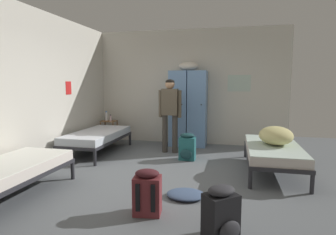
{
  "coord_description": "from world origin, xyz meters",
  "views": [
    {
      "loc": [
        1.13,
        -4.55,
        1.56
      ],
      "look_at": [
        0.0,
        0.26,
        0.95
      ],
      "focal_mm": 30.13,
      "sensor_mm": 36.0,
      "label": 1
    }
  ],
  "objects_px": {
    "locker_bank": "(188,107)",
    "shelf_unit": "(109,129)",
    "person_traveler": "(170,109)",
    "lotion_bottle": "(111,118)",
    "bed_left_rear": "(97,136)",
    "backpack_maroon": "(148,193)",
    "clothes_pile_denim": "(186,194)",
    "backpack_black": "(221,214)",
    "bed_right": "(273,151)",
    "bed_left_front": "(5,172)",
    "backpack_teal": "(187,147)",
    "bedding_heap": "(276,135)",
    "water_bottle": "(106,116)"
  },
  "relations": [
    {
      "from": "backpack_teal",
      "to": "bed_left_front",
      "type": "bearing_deg",
      "value": -129.38
    },
    {
      "from": "bed_left_front",
      "to": "lotion_bottle",
      "type": "xyz_separation_m",
      "value": [
        -0.18,
        3.71,
        0.27
      ]
    },
    {
      "from": "bed_left_rear",
      "to": "backpack_maroon",
      "type": "height_order",
      "value": "backpack_maroon"
    },
    {
      "from": "bedding_heap",
      "to": "lotion_bottle",
      "type": "relative_size",
      "value": 4.35
    },
    {
      "from": "backpack_teal",
      "to": "locker_bank",
      "type": "bearing_deg",
      "value": 98.6
    },
    {
      "from": "backpack_black",
      "to": "bed_right",
      "type": "bearing_deg",
      "value": 71.95
    },
    {
      "from": "bed_left_rear",
      "to": "bed_left_front",
      "type": "bearing_deg",
      "value": -90.0
    },
    {
      "from": "bed_left_rear",
      "to": "water_bottle",
      "type": "bearing_deg",
      "value": 105.75
    },
    {
      "from": "person_traveler",
      "to": "lotion_bottle",
      "type": "bearing_deg",
      "value": 158.52
    },
    {
      "from": "locker_bank",
      "to": "bed_left_rear",
      "type": "xyz_separation_m",
      "value": [
        -1.85,
        -1.23,
        -0.59
      ]
    },
    {
      "from": "bedding_heap",
      "to": "water_bottle",
      "type": "distance_m",
      "value": 4.34
    },
    {
      "from": "backpack_black",
      "to": "backpack_teal",
      "type": "relative_size",
      "value": 1.0
    },
    {
      "from": "bed_left_rear",
      "to": "backpack_maroon",
      "type": "bearing_deg",
      "value": -52.42
    },
    {
      "from": "bed_left_rear",
      "to": "bedding_heap",
      "type": "height_order",
      "value": "bedding_heap"
    },
    {
      "from": "person_traveler",
      "to": "lotion_bottle",
      "type": "height_order",
      "value": "person_traveler"
    },
    {
      "from": "lotion_bottle",
      "to": "bed_left_front",
      "type": "bearing_deg",
      "value": -87.22
    },
    {
      "from": "bed_right",
      "to": "locker_bank",
      "type": "bearing_deg",
      "value": 135.4
    },
    {
      "from": "backpack_maroon",
      "to": "backpack_teal",
      "type": "bearing_deg",
      "value": 88.29
    },
    {
      "from": "bed_left_rear",
      "to": "backpack_teal",
      "type": "xyz_separation_m",
      "value": [
        2.05,
        -0.1,
        -0.12
      ]
    },
    {
      "from": "bedding_heap",
      "to": "lotion_bottle",
      "type": "bearing_deg",
      "value": 157.28
    },
    {
      "from": "person_traveler",
      "to": "backpack_black",
      "type": "bearing_deg",
      "value": -68.91
    },
    {
      "from": "bed_left_front",
      "to": "bed_left_rear",
      "type": "xyz_separation_m",
      "value": [
        0.0,
        2.6,
        0.0
      ]
    },
    {
      "from": "bedding_heap",
      "to": "backpack_maroon",
      "type": "relative_size",
      "value": 1.33
    },
    {
      "from": "clothes_pile_denim",
      "to": "backpack_black",
      "type": "bearing_deg",
      "value": -61.19
    },
    {
      "from": "bed_left_front",
      "to": "person_traveler",
      "type": "distance_m",
      "value": 3.46
    },
    {
      "from": "backpack_teal",
      "to": "bed_right",
      "type": "bearing_deg",
      "value": -15.33
    },
    {
      "from": "backpack_black",
      "to": "backpack_teal",
      "type": "xyz_separation_m",
      "value": [
        -0.81,
        2.82,
        0.0
      ]
    },
    {
      "from": "backpack_black",
      "to": "clothes_pile_denim",
      "type": "relative_size",
      "value": 1.04
    },
    {
      "from": "bed_left_rear",
      "to": "backpack_black",
      "type": "relative_size",
      "value": 3.45
    },
    {
      "from": "lotion_bottle",
      "to": "backpack_black",
      "type": "height_order",
      "value": "lotion_bottle"
    },
    {
      "from": "bed_right",
      "to": "water_bottle",
      "type": "height_order",
      "value": "water_bottle"
    },
    {
      "from": "bedding_heap",
      "to": "water_bottle",
      "type": "xyz_separation_m",
      "value": [
        -4.01,
        1.67,
        0.04
      ]
    },
    {
      "from": "bed_left_front",
      "to": "person_traveler",
      "type": "relative_size",
      "value": 1.16
    },
    {
      "from": "bed_right",
      "to": "lotion_bottle",
      "type": "bearing_deg",
      "value": 156.65
    },
    {
      "from": "backpack_black",
      "to": "backpack_teal",
      "type": "bearing_deg",
      "value": 105.99
    },
    {
      "from": "locker_bank",
      "to": "bed_left_rear",
      "type": "distance_m",
      "value": 2.29
    },
    {
      "from": "backpack_maroon",
      "to": "backpack_black",
      "type": "bearing_deg",
      "value": -22.06
    },
    {
      "from": "bed_left_front",
      "to": "bed_left_rear",
      "type": "relative_size",
      "value": 1.0
    },
    {
      "from": "bed_right",
      "to": "person_traveler",
      "type": "bearing_deg",
      "value": 155.11
    },
    {
      "from": "person_traveler",
      "to": "water_bottle",
      "type": "xyz_separation_m",
      "value": [
        -1.9,
        0.75,
        -0.3
      ]
    },
    {
      "from": "bed_left_front",
      "to": "backpack_maroon",
      "type": "xyz_separation_m",
      "value": [
        1.97,
        0.03,
        -0.12
      ]
    },
    {
      "from": "locker_bank",
      "to": "bedding_heap",
      "type": "xyz_separation_m",
      "value": [
        1.83,
        -1.73,
        -0.32
      ]
    },
    {
      "from": "person_traveler",
      "to": "bedding_heap",
      "type": "bearing_deg",
      "value": -23.73
    },
    {
      "from": "bed_left_rear",
      "to": "person_traveler",
      "type": "xyz_separation_m",
      "value": [
        1.57,
        0.42,
        0.61
      ]
    },
    {
      "from": "bedding_heap",
      "to": "backpack_black",
      "type": "xyz_separation_m",
      "value": [
        -0.82,
        -2.42,
        -0.39
      ]
    },
    {
      "from": "bedding_heap",
      "to": "person_traveler",
      "type": "height_order",
      "value": "person_traveler"
    },
    {
      "from": "bed_left_front",
      "to": "backpack_teal",
      "type": "bearing_deg",
      "value": 50.62
    },
    {
      "from": "bed_left_rear",
      "to": "water_bottle",
      "type": "height_order",
      "value": "water_bottle"
    },
    {
      "from": "bed_left_rear",
      "to": "lotion_bottle",
      "type": "distance_m",
      "value": 1.16
    },
    {
      "from": "locker_bank",
      "to": "shelf_unit",
      "type": "relative_size",
      "value": 3.63
    }
  ]
}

